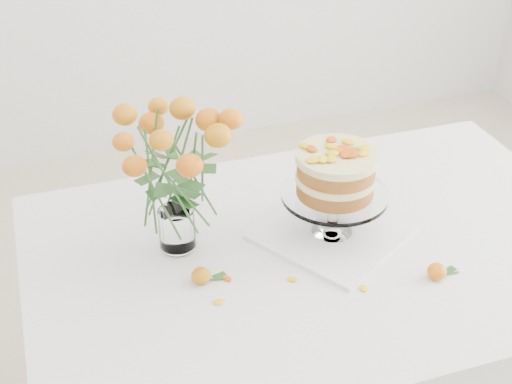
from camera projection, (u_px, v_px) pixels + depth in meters
table at (322, 271)px, 1.77m from camera, size 1.43×0.93×0.76m
napkin at (332, 232)px, 1.76m from camera, size 0.43×0.43×0.01m
cake_stand at (336, 177)px, 1.68m from camera, size 0.26×0.26×0.23m
rose_vase at (171, 156)px, 1.58m from camera, size 0.36×0.36×0.44m
loose_rose_near at (201, 275)px, 1.60m from camera, size 0.08×0.04×0.04m
loose_rose_far at (437, 271)px, 1.62m from camera, size 0.08×0.04×0.04m
stray_petal_a at (292, 279)px, 1.62m from camera, size 0.03×0.02×0.00m
stray_petal_b at (340, 281)px, 1.61m from camera, size 0.03×0.02×0.00m
stray_petal_c at (364, 288)px, 1.59m from camera, size 0.03×0.02×0.00m
stray_petal_d at (227, 279)px, 1.62m from camera, size 0.03×0.02×0.00m
stray_petal_e at (219, 302)px, 1.55m from camera, size 0.03×0.02×0.00m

